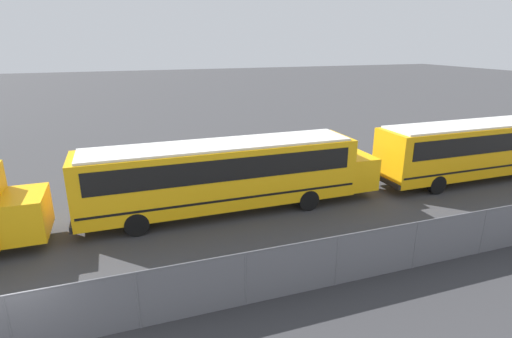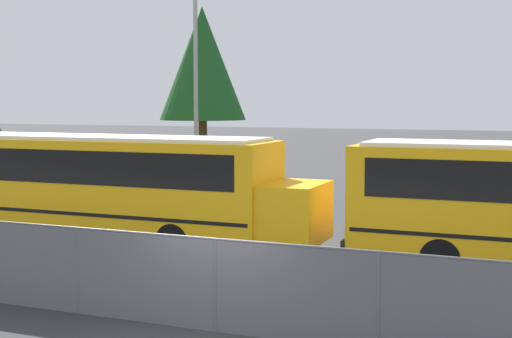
# 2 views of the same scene
# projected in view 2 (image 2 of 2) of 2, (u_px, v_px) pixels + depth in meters

# --- Properties ---
(ground_plane) EXTENTS (200.00, 200.00, 0.00)m
(ground_plane) POSITION_uv_depth(u_px,v_px,m) (216.00, 332.00, 13.21)
(ground_plane) COLOR #38383A
(fence) EXTENTS (127.65, 0.07, 1.77)m
(fence) POSITION_uv_depth(u_px,v_px,m) (215.00, 284.00, 13.12)
(fence) COLOR #9EA0A5
(fence) RESTS_ON ground_plane
(school_bus_3) EXTENTS (13.95, 2.54, 3.25)m
(school_bus_3) POSITION_uv_depth(u_px,v_px,m) (88.00, 179.00, 21.51)
(school_bus_3) COLOR #EDA80F
(school_bus_3) RESTS_ON ground_plane
(light_pole) EXTENTS (0.60, 0.24, 8.54)m
(light_pole) POSITION_uv_depth(u_px,v_px,m) (196.00, 91.00, 27.25)
(light_pole) COLOR gray
(light_pole) RESTS_ON ground_plane
(tree_1) EXTENTS (4.43, 4.43, 9.10)m
(tree_1) POSITION_uv_depth(u_px,v_px,m) (202.00, 64.00, 36.36)
(tree_1) COLOR #51381E
(tree_1) RESTS_ON ground_plane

